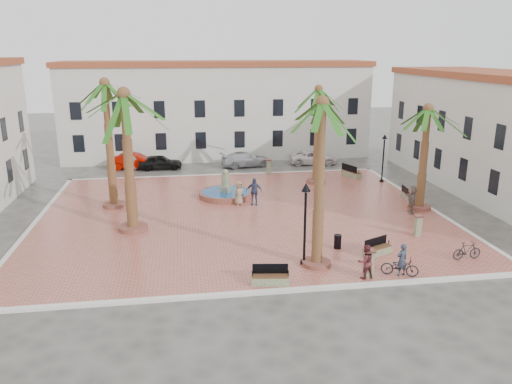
# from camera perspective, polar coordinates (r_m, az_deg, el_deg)

# --- Properties ---
(ground) EXTENTS (120.00, 120.00, 0.00)m
(ground) POSITION_cam_1_polar(r_m,az_deg,el_deg) (32.98, -1.72, -2.74)
(ground) COLOR #56544F
(ground) RESTS_ON ground
(plaza) EXTENTS (26.00, 22.00, 0.15)m
(plaza) POSITION_cam_1_polar(r_m,az_deg,el_deg) (32.95, -1.72, -2.62)
(plaza) COLOR #BE6354
(plaza) RESTS_ON ground
(kerb_n) EXTENTS (26.30, 0.30, 0.16)m
(kerb_n) POSITION_cam_1_polar(r_m,az_deg,el_deg) (43.46, -3.46, 1.96)
(kerb_n) COLOR silver
(kerb_n) RESTS_ON ground
(kerb_s) EXTENTS (26.30, 0.30, 0.16)m
(kerb_s) POSITION_cam_1_polar(r_m,az_deg,el_deg) (22.90, 1.64, -11.32)
(kerb_s) COLOR silver
(kerb_s) RESTS_ON ground
(kerb_e) EXTENTS (0.30, 22.30, 0.16)m
(kerb_e) POSITION_cam_1_polar(r_m,az_deg,el_deg) (36.74, 18.85, -1.52)
(kerb_e) COLOR silver
(kerb_e) RESTS_ON ground
(kerb_w) EXTENTS (0.30, 22.30, 0.16)m
(kerb_w) POSITION_cam_1_polar(r_m,az_deg,el_deg) (34.05, -24.03, -3.42)
(kerb_w) COLOR silver
(kerb_w) RESTS_ON ground
(building_north) EXTENTS (30.40, 7.40, 9.50)m
(building_north) POSITION_cam_1_polar(r_m,az_deg,el_deg) (51.47, -4.47, 9.44)
(building_north) COLOR silver
(building_north) RESTS_ON ground
(building_east) EXTENTS (7.40, 26.40, 9.00)m
(building_east) POSITION_cam_1_polar(r_m,az_deg,el_deg) (41.06, 26.90, 5.76)
(building_east) COLOR silver
(building_east) RESTS_ON ground
(fountain) EXTENTS (3.98, 3.98, 2.05)m
(fountain) POSITION_cam_1_polar(r_m,az_deg,el_deg) (36.73, -3.47, -0.10)
(fountain) COLOR #914F40
(fountain) RESTS_ON plaza
(palm_nw) EXTENTS (5.06, 5.06, 8.71)m
(palm_nw) POSITION_cam_1_polar(r_m,az_deg,el_deg) (34.40, -16.82, 10.39)
(palm_nw) COLOR #914F40
(palm_nw) RESTS_ON plaza
(palm_sw) EXTENTS (5.67, 5.67, 8.45)m
(palm_sw) POSITION_cam_1_polar(r_m,az_deg,el_deg) (29.31, -14.76, 8.99)
(palm_sw) COLOR #914F40
(palm_sw) RESTS_ON plaza
(palm_s) EXTENTS (4.69, 4.69, 8.41)m
(palm_s) POSITION_cam_1_polar(r_m,az_deg,el_deg) (23.51, 7.51, 8.09)
(palm_s) COLOR #914F40
(palm_s) RESTS_ON plaza
(palm_e) EXTENTS (5.07, 5.07, 7.12)m
(palm_e) POSITION_cam_1_polar(r_m,az_deg,el_deg) (34.49, 18.98, 7.67)
(palm_e) COLOR #914F40
(palm_e) RESTS_ON plaza
(palm_ne) EXTENTS (4.84, 4.84, 7.83)m
(palm_ne) POSITION_cam_1_polar(r_m,az_deg,el_deg) (39.70, 7.14, 10.43)
(palm_ne) COLOR #914F40
(palm_ne) RESTS_ON plaza
(bench_s) EXTENTS (1.81, 0.77, 0.92)m
(bench_s) POSITION_cam_1_polar(r_m,az_deg,el_deg) (23.31, 1.64, -9.89)
(bench_s) COLOR gray
(bench_s) RESTS_ON plaza
(bench_se) EXTENTS (1.75, 1.18, 0.89)m
(bench_se) POSITION_cam_1_polar(r_m,az_deg,el_deg) (27.23, 13.74, -6.45)
(bench_se) COLOR gray
(bench_se) RESTS_ON plaza
(bench_e) EXTENTS (0.65, 1.70, 0.88)m
(bench_e) POSITION_cam_1_polar(r_m,az_deg,el_deg) (37.79, 16.94, -0.37)
(bench_e) COLOR gray
(bench_e) RESTS_ON plaza
(bench_ne) EXTENTS (1.29, 2.10, 1.06)m
(bench_ne) POSITION_cam_1_polar(r_m,az_deg,el_deg) (43.15, 10.81, 2.11)
(bench_ne) COLOR gray
(bench_ne) RESTS_ON plaza
(lamppost_s) EXTENTS (0.46, 0.46, 4.24)m
(lamppost_s) POSITION_cam_1_polar(r_m,az_deg,el_deg) (24.55, 5.66, -2.03)
(lamppost_s) COLOR black
(lamppost_s) RESTS_ON plaza
(lamppost_e) EXTENTS (0.43, 0.43, 3.93)m
(lamppost_e) POSITION_cam_1_polar(r_m,az_deg,el_deg) (41.57, 14.40, 4.70)
(lamppost_e) COLOR black
(lamppost_e) RESTS_ON plaza
(bollard_se) EXTENTS (0.51, 0.51, 1.37)m
(bollard_se) POSITION_cam_1_polar(r_m,az_deg,el_deg) (24.43, 12.76, -7.89)
(bollard_se) COLOR gray
(bollard_se) RESTS_ON plaza
(bollard_n) EXTENTS (0.53, 0.53, 1.31)m
(bollard_n) POSITION_cam_1_polar(r_m,az_deg,el_deg) (43.18, 1.46, 2.92)
(bollard_n) COLOR gray
(bollard_n) RESTS_ON plaza
(bollard_e) EXTENTS (0.46, 0.46, 1.25)m
(bollard_e) POSITION_cam_1_polar(r_m,az_deg,el_deg) (30.37, 18.00, -3.63)
(bollard_e) COLOR gray
(bollard_e) RESTS_ON plaza
(litter_bin) EXTENTS (0.40, 0.40, 0.78)m
(litter_bin) POSITION_cam_1_polar(r_m,az_deg,el_deg) (27.56, 9.31, -5.61)
(litter_bin) COLOR black
(litter_bin) RESTS_ON plaza
(cyclist_a) EXTENTS (0.68, 0.54, 1.62)m
(cyclist_a) POSITION_cam_1_polar(r_m,az_deg,el_deg) (24.90, 16.34, -7.43)
(cyclist_a) COLOR #2B3241
(cyclist_a) RESTS_ON plaza
(bicycle_a) EXTENTS (1.86, 1.25, 0.92)m
(bicycle_a) POSITION_cam_1_polar(r_m,az_deg,el_deg) (25.00, 16.11, -8.18)
(bicycle_a) COLOR black
(bicycle_a) RESTS_ON plaza
(cyclist_b) EXTENTS (0.93, 0.79, 1.68)m
(cyclist_b) POSITION_cam_1_polar(r_m,az_deg,el_deg) (24.21, 12.41, -7.76)
(cyclist_b) COLOR #5B2127
(cyclist_b) RESTS_ON plaza
(bicycle_b) EXTENTS (1.60, 0.53, 0.95)m
(bicycle_b) POSITION_cam_1_polar(r_m,az_deg,el_deg) (27.98, 22.97, -6.20)
(bicycle_b) COLOR black
(bicycle_b) RESTS_ON plaza
(pedestrian_fountain_a) EXTENTS (0.92, 0.71, 1.67)m
(pedestrian_fountain_a) POSITION_cam_1_polar(r_m,az_deg,el_deg) (34.59, -1.96, -0.14)
(pedestrian_fountain_a) COLOR #957E5E
(pedestrian_fountain_a) RESTS_ON plaza
(pedestrian_fountain_b) EXTENTS (1.20, 0.69, 1.92)m
(pedestrian_fountain_b) POSITION_cam_1_polar(r_m,az_deg,el_deg) (34.57, -0.23, 0.08)
(pedestrian_fountain_b) COLOR #384060
(pedestrian_fountain_b) RESTS_ON plaza
(pedestrian_north) EXTENTS (0.94, 1.38, 1.96)m
(pedestrian_north) POSITION_cam_1_polar(r_m,az_deg,el_deg) (42.68, -13.91, 2.71)
(pedestrian_north) COLOR #4E4F53
(pedestrian_north) RESTS_ON plaza
(pedestrian_east) EXTENTS (0.99, 1.84, 1.90)m
(pedestrian_east) POSITION_cam_1_polar(r_m,az_deg,el_deg) (34.35, 17.38, -0.80)
(pedestrian_east) COLOR #736158
(pedestrian_east) RESTS_ON plaza
(car_black) EXTENTS (3.94, 1.61, 1.34)m
(car_black) POSITION_cam_1_polar(r_m,az_deg,el_deg) (46.47, -10.90, 3.37)
(car_black) COLOR black
(car_black) RESTS_ON ground
(car_red) EXTENTS (4.64, 2.20, 1.47)m
(car_red) POSITION_cam_1_polar(r_m,az_deg,el_deg) (47.08, -13.72, 3.44)
(car_red) COLOR #9E0B00
(car_red) RESTS_ON ground
(car_silver) EXTENTS (4.93, 2.59, 1.36)m
(car_silver) POSITION_cam_1_polar(r_m,az_deg,el_deg) (46.79, -1.17, 3.76)
(car_silver) COLOR silver
(car_silver) RESTS_ON ground
(car_white) EXTENTS (4.72, 2.52, 1.26)m
(car_white) POSITION_cam_1_polar(r_m,az_deg,el_deg) (48.14, 6.61, 3.94)
(car_white) COLOR white
(car_white) RESTS_ON ground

